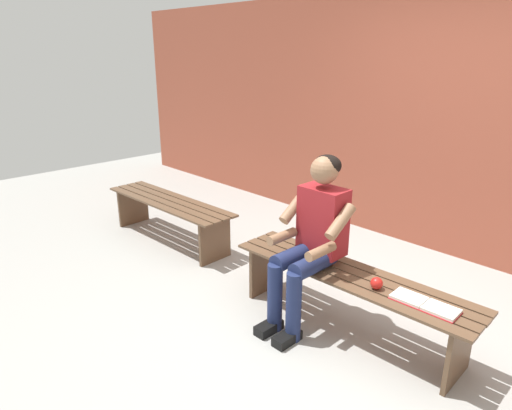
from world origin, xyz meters
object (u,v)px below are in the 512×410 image
Objects in this scene: bench_far at (169,210)px; book_open at (424,304)px; person_seated at (312,235)px; apple at (377,283)px; bench_near at (348,286)px.

book_open reaches higher than bench_far.
apple is at bearing -174.96° from person_seated.
bench_far is 2.53m from apple.
person_seated is 0.56m from apple.
apple is at bearing 4.18° from book_open.
bench_far is at bearing -2.87° from person_seated.
bench_near is 1.48× the size of person_seated.
bench_near is 0.58m from book_open.
person_seated is 15.27× the size of apple.
apple is (-0.25, 0.05, 0.14)m from bench_near.
bench_near is 22.56× the size of apple.
bench_far is 2.04m from person_seated.
bench_far is at bearing -0.00° from bench_near.
bench_near is 1.08× the size of bench_far.
bench_far is 4.11× the size of book_open.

